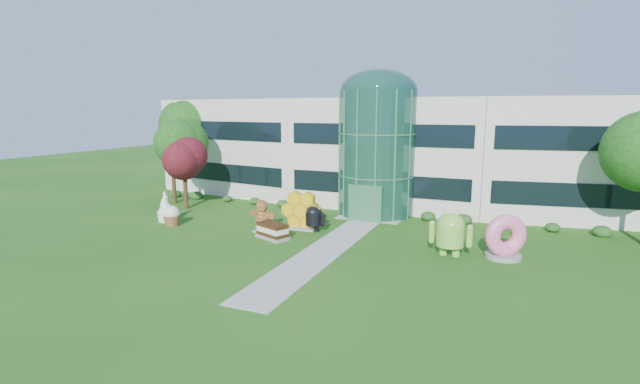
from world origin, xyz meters
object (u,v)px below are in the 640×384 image
at_px(android_black, 314,216).
at_px(gingerbread, 262,216).
at_px(donut, 504,236).
at_px(android_green, 451,231).

distance_m(android_black, gingerbread, 3.57).
bearing_deg(android_black, donut, 5.78).
bearing_deg(donut, android_green, 162.17).
height_order(android_green, gingerbread, android_green).
bearing_deg(android_green, donut, 18.34).
xyz_separation_m(donut, gingerbread, (-15.52, -0.47, -0.16)).
relative_size(android_green, gingerbread, 1.19).
height_order(android_green, donut, android_green).
relative_size(android_green, donut, 1.13).
relative_size(android_black, gingerbread, 0.85).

